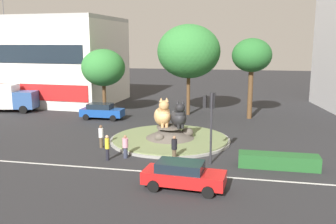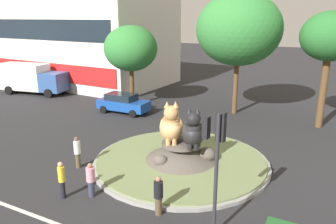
# 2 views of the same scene
# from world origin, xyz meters

# --- Properties ---
(ground_plane) EXTENTS (160.00, 160.00, 0.00)m
(ground_plane) POSITION_xyz_m (0.00, 0.00, 0.00)
(ground_plane) COLOR #28282B
(lane_centreline) EXTENTS (112.00, 0.20, 0.01)m
(lane_centreline) POSITION_xyz_m (0.00, -7.35, 0.00)
(lane_centreline) COLOR silver
(lane_centreline) RESTS_ON ground
(roundabout_island) EXTENTS (9.74, 9.74, 1.23)m
(roundabout_island) POSITION_xyz_m (0.01, 0.00, 0.38)
(roundabout_island) COLOR gray
(roundabout_island) RESTS_ON ground
(cat_statue_calico) EXTENTS (2.10, 2.59, 2.38)m
(cat_statue_calico) POSITION_xyz_m (-0.62, 0.03, 2.10)
(cat_statue_calico) COLOR tan
(cat_statue_calico) RESTS_ON roundabout_island
(cat_statue_black) EXTENTS (1.90, 2.40, 2.23)m
(cat_statue_black) POSITION_xyz_m (0.73, -0.08, 2.04)
(cat_statue_black) COLOR black
(cat_statue_black) RESTS_ON roundabout_island
(traffic_light_mast) EXTENTS (0.76, 0.49, 4.74)m
(traffic_light_mast) POSITION_xyz_m (3.66, -5.01, 3.48)
(traffic_light_mast) COLOR #2D2D33
(traffic_light_mast) RESTS_ON ground
(shophouse_block) EXTENTS (22.87, 13.39, 16.46)m
(shophouse_block) POSITION_xyz_m (-21.89, 16.74, 5.53)
(shophouse_block) COLOR silver
(shophouse_block) RESTS_ON ground
(clipped_hedge_strip) EXTENTS (5.00, 1.20, 0.90)m
(clipped_hedge_strip) POSITION_xyz_m (8.05, -4.99, 0.45)
(clipped_hedge_strip) COLOR #235B28
(clipped_hedge_strip) RESTS_ON ground
(broadleaf_tree_behind_island) EXTENTS (6.78, 6.78, 9.81)m
(broadleaf_tree_behind_island) POSITION_xyz_m (-0.19, 11.11, 6.92)
(broadleaf_tree_behind_island) COLOR brown
(broadleaf_tree_behind_island) RESTS_ON ground
(second_tree_near_tower) EXTENTS (4.72, 4.72, 7.21)m
(second_tree_near_tower) POSITION_xyz_m (-9.28, 9.30, 5.18)
(second_tree_near_tower) COLOR brown
(second_tree_near_tower) RESTS_ON ground
(third_tree_left) EXTENTS (4.05, 4.05, 8.32)m
(third_tree_left) POSITION_xyz_m (6.44, 10.40, 6.51)
(third_tree_left) COLOR brown
(third_tree_left) RESTS_ON ground
(pedestrian_white_shirt) EXTENTS (0.35, 0.35, 1.77)m
(pedestrian_white_shirt) POSITION_xyz_m (-4.73, -3.03, 0.94)
(pedestrian_white_shirt) COLOR brown
(pedestrian_white_shirt) RESTS_ON ground
(pedestrian_pink_shirt) EXTENTS (0.40, 0.40, 1.63)m
(pedestrian_pink_shirt) POSITION_xyz_m (-2.14, -5.04, 0.85)
(pedestrian_pink_shirt) COLOR #33384C
(pedestrian_pink_shirt) RESTS_ON ground
(pedestrian_yellow_shirt) EXTENTS (0.30, 0.30, 1.76)m
(pedestrian_yellow_shirt) POSITION_xyz_m (-3.19, -5.74, 0.96)
(pedestrian_yellow_shirt) COLOR black
(pedestrian_yellow_shirt) RESTS_ON ground
(pedestrian_black_shirt) EXTENTS (0.39, 0.39, 1.73)m
(pedestrian_black_shirt) POSITION_xyz_m (1.27, -4.92, 0.91)
(pedestrian_black_shirt) COLOR brown
(pedestrian_black_shirt) RESTS_ON ground
(sedan_on_far_lane) EXTENTS (4.44, 2.04, 1.64)m
(sedan_on_far_lane) POSITION_xyz_m (-8.65, 6.90, 0.85)
(sedan_on_far_lane) COLOR #19479E
(sedan_on_far_lane) RESTS_ON ground
(hatchback_near_shophouse) EXTENTS (4.59, 2.23, 1.52)m
(hatchback_near_shophouse) POSITION_xyz_m (2.62, -9.52, 0.80)
(hatchback_near_shophouse) COLOR red
(hatchback_near_shophouse) RESTS_ON ground
(delivery_box_truck) EXTENTS (7.67, 3.52, 3.15)m
(delivery_box_truck) POSITION_xyz_m (-21.48, 8.53, 1.68)
(delivery_box_truck) COLOR #335693
(delivery_box_truck) RESTS_ON ground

